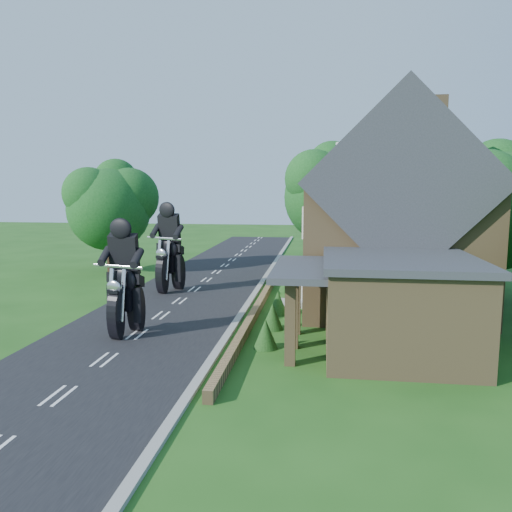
# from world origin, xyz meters

# --- Properties ---
(ground) EXTENTS (120.00, 120.00, 0.00)m
(ground) POSITION_xyz_m (0.00, 0.00, 0.00)
(ground) COLOR #1C4A14
(ground) RESTS_ON ground
(road) EXTENTS (7.00, 80.00, 0.02)m
(road) POSITION_xyz_m (0.00, 0.00, 0.01)
(road) COLOR black
(road) RESTS_ON ground
(kerb) EXTENTS (0.30, 80.00, 0.12)m
(kerb) POSITION_xyz_m (3.65, 0.00, 0.06)
(kerb) COLOR gray
(kerb) RESTS_ON ground
(garden_wall) EXTENTS (0.30, 22.00, 0.40)m
(garden_wall) POSITION_xyz_m (4.30, 5.00, 0.20)
(garden_wall) COLOR olive
(garden_wall) RESTS_ON ground
(house) EXTENTS (9.54, 8.64, 10.24)m
(house) POSITION_xyz_m (10.49, 6.00, 4.34)
(house) COLOR olive
(house) RESTS_ON ground
(annex) EXTENTS (7.05, 5.94, 3.44)m
(annex) POSITION_xyz_m (9.87, -0.80, 1.77)
(annex) COLOR olive
(annex) RESTS_ON ground
(tree_house_right) EXTENTS (6.51, 6.00, 8.40)m
(tree_house_right) POSITION_xyz_m (16.65, 8.62, 5.19)
(tree_house_right) COLOR black
(tree_house_right) RESTS_ON ground
(tree_behind_house) EXTENTS (7.81, 7.20, 10.08)m
(tree_behind_house) POSITION_xyz_m (14.18, 16.14, 6.23)
(tree_behind_house) COLOR black
(tree_behind_house) RESTS_ON ground
(tree_behind_left) EXTENTS (6.94, 6.40, 9.16)m
(tree_behind_left) POSITION_xyz_m (8.16, 17.13, 5.73)
(tree_behind_left) COLOR black
(tree_behind_left) RESTS_ON ground
(tree_far_road) EXTENTS (6.08, 5.60, 7.84)m
(tree_far_road) POSITION_xyz_m (-6.86, 14.11, 4.84)
(tree_far_road) COLOR black
(tree_far_road) RESTS_ON ground
(shrub_a) EXTENTS (0.90, 0.90, 1.10)m
(shrub_a) POSITION_xyz_m (5.30, -1.00, 0.55)
(shrub_a) COLOR #163A12
(shrub_a) RESTS_ON ground
(shrub_b) EXTENTS (0.90, 0.90, 1.10)m
(shrub_b) POSITION_xyz_m (5.30, 1.50, 0.55)
(shrub_b) COLOR #163A12
(shrub_b) RESTS_ON ground
(shrub_c) EXTENTS (0.90, 0.90, 1.10)m
(shrub_c) POSITION_xyz_m (5.30, 4.00, 0.55)
(shrub_c) COLOR #163A12
(shrub_c) RESTS_ON ground
(shrub_d) EXTENTS (0.90, 0.90, 1.10)m
(shrub_d) POSITION_xyz_m (5.30, 9.00, 0.55)
(shrub_d) COLOR #163A12
(shrub_d) RESTS_ON ground
(shrub_e) EXTENTS (0.90, 0.90, 1.10)m
(shrub_e) POSITION_xyz_m (5.30, 11.50, 0.55)
(shrub_e) COLOR #163A12
(shrub_e) RESTS_ON ground
(shrub_f) EXTENTS (0.90, 0.90, 1.10)m
(shrub_f) POSITION_xyz_m (5.30, 14.00, 0.55)
(shrub_f) COLOR #163A12
(shrub_f) RESTS_ON ground
(motorcycle_lead) EXTENTS (0.75, 1.55, 1.40)m
(motorcycle_lead) POSITION_xyz_m (-0.35, -0.15, 0.70)
(motorcycle_lead) COLOR black
(motorcycle_lead) RESTS_ON ground
(motorcycle_follow) EXTENTS (1.00, 1.66, 1.51)m
(motorcycle_follow) POSITION_xyz_m (-1.17, 8.22, 0.76)
(motorcycle_follow) COLOR black
(motorcycle_follow) RESTS_ON ground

